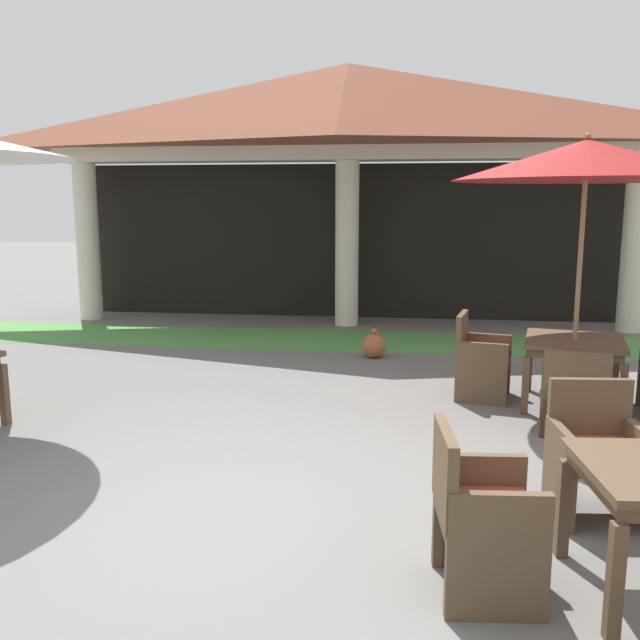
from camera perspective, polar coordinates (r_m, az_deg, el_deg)
ground_plane at (r=4.88m, az=-6.09°, el=-15.93°), size 60.00×60.00×0.00m
background_pavilion at (r=11.83m, az=2.40°, el=16.09°), size 10.63×2.78×4.38m
lawn_strip at (r=10.51m, az=1.55°, el=-1.70°), size 12.43×1.64×0.01m
patio_table_near_foreground at (r=7.52m, az=20.67°, el=-2.21°), size 1.15×1.15×0.72m
patio_umbrella_near_foreground at (r=7.38m, az=21.58°, el=12.27°), size 2.66×2.66×2.80m
patio_chair_near_foreground_south at (r=6.65m, az=20.72°, el=-5.75°), size 0.68×0.61×0.83m
patio_chair_near_foreground_west at (r=7.59m, az=13.37°, el=-3.27°), size 0.66×0.68×0.93m
patio_chair_mid_right_north at (r=5.04m, az=22.38°, el=-10.65°), size 0.63×0.60×0.91m
patio_chair_mid_right_west at (r=3.92m, az=13.43°, el=-15.94°), size 0.58×0.63×0.93m
terracotta_urn at (r=9.34m, az=4.58°, el=-2.16°), size 0.33×0.33×0.42m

